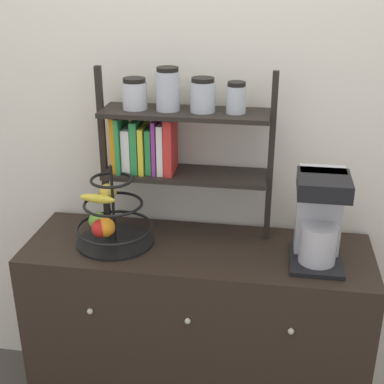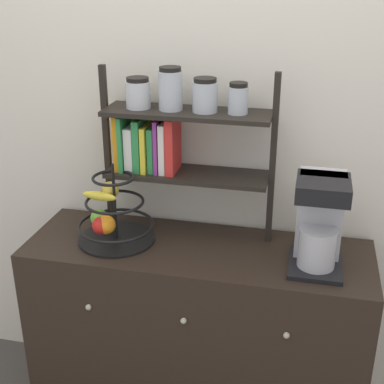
{
  "view_description": "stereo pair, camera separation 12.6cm",
  "coord_description": "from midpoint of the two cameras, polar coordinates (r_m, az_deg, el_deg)",
  "views": [
    {
      "loc": [
        0.28,
        -1.64,
        1.89
      ],
      "look_at": [
        -0.02,
        0.23,
        1.09
      ],
      "focal_mm": 50.0,
      "sensor_mm": 36.0,
      "label": 1
    },
    {
      "loc": [
        0.4,
        -1.61,
        1.89
      ],
      "look_at": [
        -0.02,
        0.23,
        1.09
      ],
      "focal_mm": 50.0,
      "sensor_mm": 36.0,
      "label": 2
    }
  ],
  "objects": [
    {
      "name": "fruit_stand",
      "position": [
        2.17,
        -10.38,
        -2.93
      ],
      "size": [
        0.32,
        0.32,
        0.33
      ],
      "color": "black",
      "rests_on": "sideboard"
    },
    {
      "name": "coffee_maker",
      "position": [
        2.03,
        11.73,
        -2.69
      ],
      "size": [
        0.2,
        0.24,
        0.36
      ],
      "color": "black",
      "rests_on": "sideboard"
    },
    {
      "name": "wall_back",
      "position": [
        2.23,
        0.02,
        7.65
      ],
      "size": [
        7.0,
        0.05,
        2.6
      ],
      "primitive_type": "cube",
      "color": "silver",
      "rests_on": "ground_plane"
    },
    {
      "name": "shelf_hutch",
      "position": [
        2.13,
        -4.34,
        6.39
      ],
      "size": [
        0.71,
        0.2,
        0.69
      ],
      "color": "black",
      "rests_on": "sideboard"
    },
    {
      "name": "sideboard",
      "position": [
        2.39,
        -1.05,
        -14.89
      ],
      "size": [
        1.39,
        0.47,
        0.85
      ],
      "color": "black",
      "rests_on": "ground_plane"
    }
  ]
}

